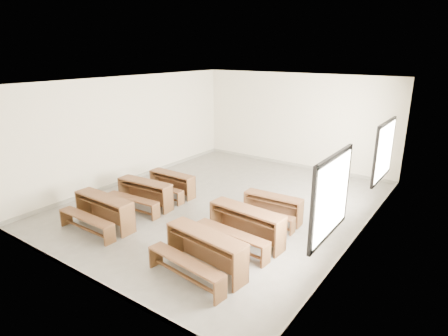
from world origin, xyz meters
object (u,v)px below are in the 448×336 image
Objects in this scene: desk_set_4 at (245,223)px; desk_set_5 at (272,206)px; desk_set_0 at (103,209)px; desk_set_3 at (204,250)px; desk_set_1 at (144,192)px; desk_set_2 at (171,183)px.

desk_set_5 is (-0.05, 1.28, -0.08)m from desk_set_4.
desk_set_0 is at bearing -143.41° from desk_set_5.
desk_set_3 is at bearing -87.71° from desk_set_4.
desk_set_0 is 1.35m from desk_set_1.
desk_set_5 is (3.04, 2.52, -0.06)m from desk_set_0.
desk_set_2 is 3.99m from desk_set_3.
desk_set_1 is at bearing -177.89° from desk_set_4.
desk_set_4 reaches higher than desk_set_3.
desk_set_3 is 2.63m from desk_set_5.
desk_set_1 is 0.90× the size of desk_set_3.
desk_set_3 reaches higher than desk_set_0.
desk_set_3 is (3.12, -1.45, 0.04)m from desk_set_1.
desk_set_4 reaches higher than desk_set_0.
desk_set_2 is 3.12m from desk_set_5.
desk_set_0 is at bearing -154.08° from desk_set_4.
desk_set_1 reaches higher than desk_set_2.
desk_set_3 is (3.04, -0.11, 0.02)m from desk_set_0.
desk_set_3 reaches higher than desk_set_1.
desk_set_3 is at bearing -1.41° from desk_set_0.
desk_set_3 reaches higher than desk_set_2.
desk_set_4 is at bearing -19.95° from desk_set_2.
desk_set_5 is (3.11, 1.18, -0.04)m from desk_set_1.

